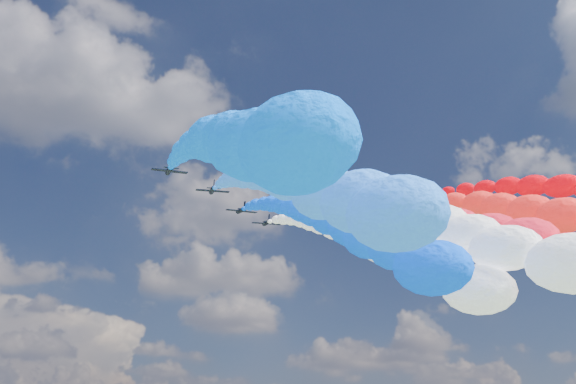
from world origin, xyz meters
name	(u,v)px	position (x,y,z in m)	size (l,w,h in m)	color
jet_0	(169,170)	(-29.71, -7.55, 102.14)	(7.78, 10.43, 2.30)	black
trail_0	(196,163)	(-29.71, -62.05, 81.16)	(6.49, 106.86, 46.52)	blue
jet_1	(212,190)	(-18.81, 2.21, 102.14)	(7.78, 10.43, 2.30)	black
trail_1	(260,195)	(-18.81, -52.29, 81.16)	(6.49, 106.86, 46.52)	#2570F6
jet_2	(241,210)	(-9.62, 14.68, 102.14)	(7.78, 10.43, 2.30)	black
trail_2	(297,224)	(-9.62, -39.82, 81.16)	(6.49, 106.86, 46.52)	#0446F1
jet_3	(287,210)	(1.53, 11.21, 102.14)	(7.78, 10.43, 2.30)	black
trail_3	(365,223)	(1.53, -43.29, 81.16)	(6.49, 106.86, 46.52)	white
jet_4	(266,223)	(-1.13, 23.01, 102.14)	(7.78, 10.43, 2.30)	black
trail_4	(330,241)	(-1.13, -31.49, 81.16)	(6.49, 106.86, 46.52)	white
jet_5	(313,213)	(8.93, 12.36, 102.14)	(7.78, 10.43, 2.30)	black
trail_5	(403,229)	(8.93, -42.14, 81.16)	(6.49, 106.86, 46.52)	red
jet_6	(370,208)	(21.63, 4.88, 102.14)	(7.78, 10.43, 2.30)	black
trail_6	(490,221)	(21.63, -49.62, 81.16)	(6.49, 106.86, 46.52)	red
jet_7	(424,197)	(31.29, -5.94, 102.14)	(7.78, 10.43, 2.30)	black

